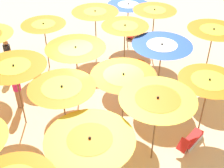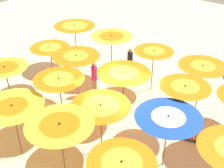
% 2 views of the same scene
% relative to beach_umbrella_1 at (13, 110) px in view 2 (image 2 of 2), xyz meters
% --- Properties ---
extents(ground, '(40.16, 40.16, 0.04)m').
position_rel_beach_umbrella_1_xyz_m(ground, '(3.46, -1.97, -2.09)').
color(ground, beige).
extents(beach_umbrella_1, '(2.26, 2.26, 2.30)m').
position_rel_beach_umbrella_1_xyz_m(beach_umbrella_1, '(0.00, 0.00, 0.00)').
color(beach_umbrella_1, brown).
rests_on(beach_umbrella_1, ground).
extents(beach_umbrella_2, '(2.17, 2.17, 2.50)m').
position_rel_beach_umbrella_1_xyz_m(beach_umbrella_2, '(0.23, -2.22, 0.16)').
color(beach_umbrella_2, brown).
rests_on(beach_umbrella_2, ground).
extents(beach_umbrella_3, '(1.99, 1.99, 2.18)m').
position_rel_beach_umbrella_1_xyz_m(beach_umbrella_3, '(0.46, -4.46, -0.13)').
color(beach_umbrella_3, brown).
rests_on(beach_umbrella_3, ground).
extents(beach_umbrella_5, '(1.96, 1.96, 2.33)m').
position_rel_beach_umbrella_1_xyz_m(beach_umbrella_5, '(1.43, 2.59, 0.03)').
color(beach_umbrella_5, brown).
rests_on(beach_umbrella_5, ground).
extents(beach_umbrella_6, '(1.99, 1.99, 2.50)m').
position_rel_beach_umbrella_1_xyz_m(beach_umbrella_6, '(2.06, -0.15, 0.16)').
color(beach_umbrella_6, brown).
rests_on(beach_umbrella_6, ground).
extents(beach_umbrella_7, '(2.16, 2.16, 2.20)m').
position_rel_beach_umbrella_1_xyz_m(beach_umbrella_7, '(2.07, -2.27, -0.13)').
color(beach_umbrella_7, brown).
rests_on(beach_umbrella_7, ground).
extents(beach_umbrella_8, '(2.27, 2.27, 2.28)m').
position_rel_beach_umbrella_1_xyz_m(beach_umbrella_8, '(2.93, -4.49, -0.01)').
color(beach_umbrella_8, brown).
rests_on(beach_umbrella_8, ground).
extents(beach_umbrella_10, '(1.91, 1.91, 2.30)m').
position_rel_beach_umbrella_1_xyz_m(beach_umbrella_10, '(4.01, 2.70, -0.02)').
color(beach_umbrella_10, brown).
rests_on(beach_umbrella_10, ground).
extents(beach_umbrella_11, '(2.12, 2.12, 2.51)m').
position_rel_beach_umbrella_1_xyz_m(beach_umbrella_11, '(3.87, 0.74, 0.19)').
color(beach_umbrella_11, brown).
rests_on(beach_umbrella_11, ground).
extents(beach_umbrella_12, '(2.23, 2.23, 2.32)m').
position_rel_beach_umbrella_1_xyz_m(beach_umbrella_12, '(4.29, -1.60, 0.01)').
color(beach_umbrella_12, brown).
rests_on(beach_umbrella_12, ground).
extents(beach_umbrella_13, '(1.96, 1.96, 2.37)m').
position_rel_beach_umbrella_1_xyz_m(beach_umbrella_13, '(4.86, -4.08, 0.02)').
color(beach_umbrella_13, brown).
rests_on(beach_umbrella_13, ground).
extents(beach_umbrella_15, '(2.27, 2.27, 2.50)m').
position_rel_beach_umbrella_1_xyz_m(beach_umbrella_15, '(6.47, 3.49, 0.19)').
color(beach_umbrella_15, brown).
rests_on(beach_umbrella_15, ground).
extents(beach_umbrella_16, '(2.12, 2.12, 2.45)m').
position_rel_beach_umbrella_1_xyz_m(beach_umbrella_16, '(6.71, 1.05, 0.15)').
color(beach_umbrella_16, brown).
rests_on(beach_umbrella_16, ground).
extents(beach_umbrella_17, '(1.91, 1.91, 2.23)m').
position_rel_beach_umbrella_1_xyz_m(beach_umbrella_17, '(6.98, -1.34, -0.07)').
color(beach_umbrella_17, brown).
rests_on(beach_umbrella_17, ground).
extents(beach_umbrella_18, '(2.16, 2.16, 2.27)m').
position_rel_beach_umbrella_1_xyz_m(beach_umbrella_18, '(7.01, -3.82, -0.03)').
color(beach_umbrella_18, brown).
rests_on(beach_umbrella_18, ground).
extents(lounger_1, '(0.78, 1.29, 0.64)m').
position_rel_beach_umbrella_1_xyz_m(lounger_1, '(4.94, -4.91, -1.86)').
color(lounger_1, '#333338').
rests_on(lounger_1, ground).
extents(beachgoer_0, '(0.30, 0.30, 1.72)m').
position_rel_beach_umbrella_1_xyz_m(beachgoer_0, '(4.88, 0.63, -1.17)').
color(beachgoer_0, '#A3704C').
rests_on(beachgoer_0, ground).
extents(beachgoer_1, '(0.30, 0.30, 1.66)m').
position_rel_beach_umbrella_1_xyz_m(beachgoer_1, '(7.33, 0.29, -1.21)').
color(beachgoer_1, '#A3704C').
rests_on(beachgoer_1, ground).
extents(beach_ball, '(0.31, 0.31, 0.31)m').
position_rel_beach_umbrella_1_xyz_m(beach_ball, '(0.87, 1.78, -1.92)').
color(beach_ball, white).
rests_on(beach_ball, ground).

